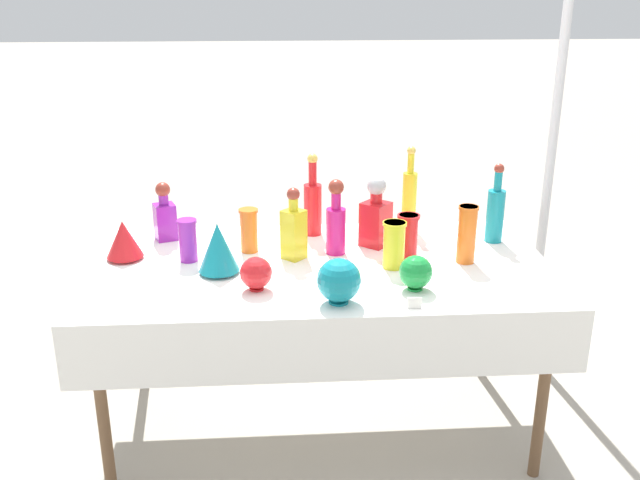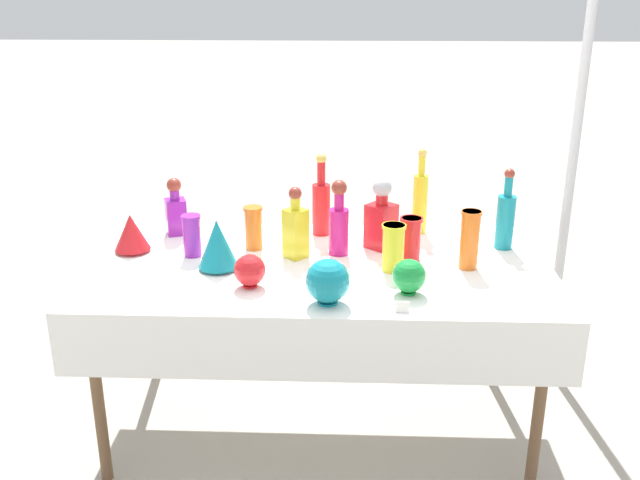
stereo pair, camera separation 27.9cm
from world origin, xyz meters
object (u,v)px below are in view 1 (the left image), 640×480
(round_bowl_0, at_px, (339,280))
(round_bowl_1, at_px, (256,273))
(slender_vase_0, at_px, (249,229))
(slender_vase_2, at_px, (408,234))
(tall_bottle_1, at_px, (409,197))
(canopy_pole, at_px, (552,146))
(square_decanter_2, at_px, (376,216))
(square_decanter_0, at_px, (165,215))
(round_bowl_2, at_px, (416,272))
(slender_vase_4, at_px, (394,243))
(fluted_vase_1, at_px, (218,248))
(slender_vase_1, at_px, (467,233))
(slender_vase_3, at_px, (188,239))
(tall_bottle_2, at_px, (313,204))
(tall_bottle_3, at_px, (495,211))
(fluted_vase_0, at_px, (124,239))
(tall_bottle_0, at_px, (336,222))
(square_decanter_1, at_px, (294,229))

(round_bowl_0, bearing_deg, round_bowl_1, 155.73)
(slender_vase_0, relative_size, slender_vase_2, 1.03)
(tall_bottle_1, distance_m, canopy_pole, 0.74)
(tall_bottle_1, relative_size, round_bowl_1, 3.03)
(square_decanter_2, bearing_deg, slender_vase_2, -49.88)
(square_decanter_0, bearing_deg, slender_vase_2, -14.93)
(square_decanter_0, height_order, round_bowl_2, square_decanter_0)
(tall_bottle_1, height_order, square_decanter_2, tall_bottle_1)
(slender_vase_4, xyz_separation_m, fluted_vase_1, (-0.68, -0.02, 0.01))
(square_decanter_2, bearing_deg, fluted_vase_1, -157.50)
(slender_vase_0, height_order, canopy_pole, canopy_pole)
(round_bowl_0, relative_size, round_bowl_2, 1.26)
(slender_vase_1, bearing_deg, canopy_pole, 47.06)
(slender_vase_3, bearing_deg, round_bowl_2, -21.70)
(tall_bottle_2, bearing_deg, fluted_vase_1, -132.24)
(tall_bottle_3, height_order, fluted_vase_1, tall_bottle_3)
(tall_bottle_1, height_order, slender_vase_1, tall_bottle_1)
(fluted_vase_0, xyz_separation_m, canopy_pole, (1.90, 0.46, 0.25))
(slender_vase_3, bearing_deg, square_decanter_2, 9.28)
(slender_vase_3, bearing_deg, tall_bottle_2, 28.92)
(square_decanter_2, xyz_separation_m, slender_vase_1, (0.33, -0.21, -0.01))
(square_decanter_0, xyz_separation_m, canopy_pole, (1.77, 0.23, 0.22))
(tall_bottle_2, distance_m, fluted_vase_0, 0.81)
(tall_bottle_0, relative_size, square_decanter_0, 1.23)
(tall_bottle_0, relative_size, square_decanter_2, 1.05)
(tall_bottle_2, relative_size, tall_bottle_3, 1.06)
(tall_bottle_0, distance_m, fluted_vase_1, 0.50)
(fluted_vase_0, height_order, round_bowl_1, fluted_vase_0)
(tall_bottle_0, height_order, fluted_vase_0, tall_bottle_0)
(slender_vase_2, relative_size, round_bowl_2, 1.36)
(square_decanter_0, distance_m, square_decanter_1, 0.61)
(canopy_pole, bearing_deg, slender_vase_3, -163.27)
(square_decanter_1, bearing_deg, square_decanter_2, 19.93)
(round_bowl_0, bearing_deg, slender_vase_2, 52.99)
(slender_vase_2, relative_size, slender_vase_3, 1.02)
(tall_bottle_3, bearing_deg, tall_bottle_1, 151.67)
(canopy_pole, bearing_deg, tall_bottle_1, -166.11)
(slender_vase_2, relative_size, round_bowl_1, 1.41)
(tall_bottle_3, relative_size, square_decanter_1, 1.16)
(canopy_pole, bearing_deg, fluted_vase_1, -157.30)
(fluted_vase_0, height_order, round_bowl_2, fluted_vase_0)
(tall_bottle_1, height_order, square_decanter_1, tall_bottle_1)
(round_bowl_1, bearing_deg, round_bowl_0, -24.27)
(slender_vase_3, bearing_deg, tall_bottle_0, 4.16)
(round_bowl_1, relative_size, round_bowl_2, 0.96)
(square_decanter_1, height_order, fluted_vase_1, square_decanter_1)
(tall_bottle_2, distance_m, square_decanter_0, 0.64)
(tall_bottle_0, bearing_deg, tall_bottle_3, 8.01)
(slender_vase_0, distance_m, round_bowl_0, 0.61)
(slender_vase_2, xyz_separation_m, slender_vase_4, (-0.08, -0.12, 0.00))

